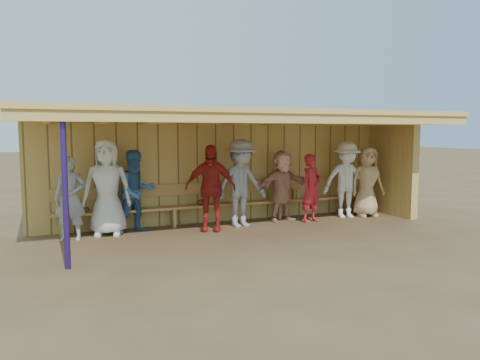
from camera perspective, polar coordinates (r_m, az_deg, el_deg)
name	(u,v)px	position (r m, az deg, el deg)	size (l,w,h in m)	color
ground	(247,231)	(9.87, 0.80, -6.27)	(90.00, 90.00, 0.00)	brown
player_a	(70,198)	(9.53, -20.01, -2.11)	(0.59, 0.39, 1.62)	gray
player_b	(107,187)	(9.72, -15.90, -0.88)	(0.95, 0.62, 1.94)	silver
player_c	(136,191)	(9.87, -12.51, -1.37)	(0.83, 0.65, 1.71)	#38669B
player_d	(210,188)	(9.82, -3.64, -0.97)	(1.06, 0.44, 1.81)	#AC221B
player_e	(241,183)	(10.21, 0.11, -0.41)	(1.24, 0.71, 1.92)	#919399
player_f	(282,186)	(10.94, 5.19, -0.68)	(1.54, 0.49, 1.66)	#E29D7F
player_g	(311,188)	(10.89, 8.69, -0.99)	(0.57, 0.38, 1.57)	red
player_h	(367,182)	(11.88, 15.24, -0.21)	(0.84, 0.55, 1.72)	tan
player_extra	(346,180)	(11.61, 12.85, 0.03)	(1.19, 0.69, 1.84)	silver
dugout_structure	(250,149)	(10.44, 1.24, 3.78)	(8.80, 3.20, 2.50)	tan
bench	(227,199)	(10.79, -1.60, -2.38)	(7.60, 0.34, 0.93)	tan
dugout_equipment	(178,205)	(10.30, -7.56, -3.04)	(6.89, 0.62, 0.80)	orange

